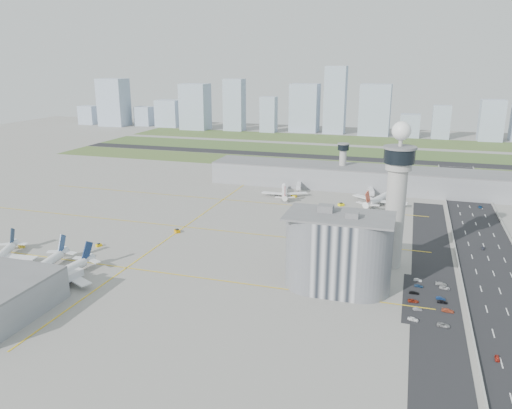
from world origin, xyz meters
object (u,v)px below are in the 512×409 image
(control_tower, at_px, (397,190))
(car_lot_8, at_px, (442,302))
(car_hw_1, at_px, (483,248))
(tug_3, at_px, (177,231))
(car_lot_1, at_px, (418,309))
(tug_2, at_px, (88,256))
(car_hw_4, at_px, (452,184))
(car_lot_6, at_px, (443,325))
(jet_bridge_near_2, at_px, (55,287))
(airplane_near_c, at_px, (55,270))
(car_hw_0, at_px, (497,358))
(car_hw_2, at_px, (480,207))
(car_lot_0, at_px, (413,319))
(secondary_tower, at_px, (343,161))
(airplane_near_b, at_px, (39,263))
(jet_bridge_far_0, at_px, (299,185))
(airplane_far_a, at_px, (285,189))
(airplane_far_b, at_px, (380,194))
(tug_5, at_px, (341,204))
(car_lot_2, at_px, (413,301))
(car_lot_9, at_px, (441,298))
(tug_0, at_px, (21,245))
(tug_1, at_px, (99,245))
(car_lot_11, at_px, (441,284))
(car_lot_7, at_px, (448,310))
(jet_bridge_far_1, at_px, (370,191))
(tug_4, at_px, (294,196))
(car_lot_5, at_px, (418,280))
(admin_building, at_px, (338,252))
(car_lot_4, at_px, (419,286))
(car_lot_3, at_px, (414,293))

(control_tower, distance_m, car_lot_8, 51.16)
(car_lot_8, height_order, car_hw_1, car_lot_8)
(tug_3, height_order, car_lot_1, tug_3)
(tug_2, relative_size, car_hw_4, 0.96)
(car_lot_6, bearing_deg, jet_bridge_near_2, 103.64)
(airplane_near_c, xyz_separation_m, car_lot_8, (151.84, 28.38, -5.24))
(car_hw_0, relative_size, car_hw_2, 0.79)
(tug_2, bearing_deg, car_hw_1, -128.44)
(car_lot_8, bearing_deg, car_lot_6, -178.17)
(control_tower, height_order, car_lot_0, control_tower)
(secondary_tower, distance_m, airplane_near_c, 221.43)
(tug_3, distance_m, car_hw_0, 166.49)
(tug_2, bearing_deg, car_lot_0, -155.50)
(airplane_near_b, bearing_deg, jet_bridge_far_0, 150.63)
(airplane_far_a, relative_size, airplane_far_b, 0.85)
(airplane_far_a, distance_m, tug_5, 42.48)
(control_tower, xyz_separation_m, car_lot_2, (9.97, -34.21, -34.48))
(airplane_near_b, relative_size, jet_bridge_far_0, 3.01)
(car_lot_2, distance_m, car_hw_2, 151.34)
(car_lot_1, xyz_separation_m, car_hw_4, (24.17, 213.60, 0.00))
(jet_bridge_near_2, xyz_separation_m, car_hw_1, (167.04, 103.43, -2.26))
(tug_5, distance_m, car_lot_9, 131.16)
(tug_0, height_order, tug_2, tug_0)
(car_lot_9, bearing_deg, car_hw_0, -152.66)
(tug_0, bearing_deg, tug_1, -38.21)
(control_tower, xyz_separation_m, car_lot_11, (20.81, -15.18, -34.39))
(car_lot_9, bearing_deg, tug_3, 78.38)
(jet_bridge_near_2, distance_m, car_lot_6, 146.33)
(control_tower, bearing_deg, car_lot_8, -57.17)
(control_tower, bearing_deg, tug_3, 173.76)
(tug_0, relative_size, car_lot_7, 0.81)
(control_tower, height_order, tug_1, control_tower)
(airplane_near_b, bearing_deg, airplane_near_c, 63.52)
(jet_bridge_far_1, height_order, car_lot_11, jet_bridge_far_1)
(airplane_far_a, height_order, tug_4, airplane_far_a)
(jet_bridge_far_1, relative_size, car_lot_8, 3.76)
(airplane_near_b, distance_m, car_lot_5, 160.29)
(car_hw_1, bearing_deg, secondary_tower, 133.24)
(jet_bridge_far_1, height_order, tug_2, jet_bridge_far_1)
(jet_bridge_near_2, height_order, tug_1, jet_bridge_near_2)
(tug_1, xyz_separation_m, tug_2, (3.66, -14.06, 0.09))
(admin_building, height_order, car_lot_4, admin_building)
(secondary_tower, xyz_separation_m, car_lot_11, (62.81, -157.18, -18.15))
(tug_5, bearing_deg, jet_bridge_far_1, -68.88)
(jet_bridge_far_1, xyz_separation_m, car_hw_4, (55.71, 48.98, -2.30))
(admin_building, distance_m, tug_5, 121.91)
(tug_1, bearing_deg, car_lot_7, -155.66)
(airplane_far_b, xyz_separation_m, car_lot_3, (22.16, -129.89, -5.55))
(car_lot_9, height_order, car_hw_0, car_lot_9)
(tug_4, height_order, car_lot_5, tug_4)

